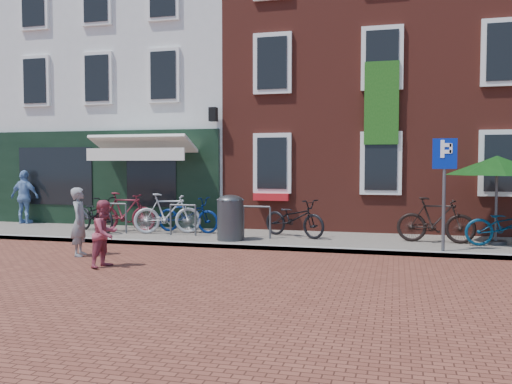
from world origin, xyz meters
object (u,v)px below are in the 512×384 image
(bicycle_3, at_px, (167,213))
(bicycle_6, at_px, (508,225))
(litter_bin, at_px, (230,215))
(parking_sign, at_px, (444,174))
(bicycle_4, at_px, (294,218))
(woman, at_px, (80,222))
(parasol, at_px, (497,162))
(bicycle_1, at_px, (125,212))
(boy, at_px, (105,234))
(cafe_person, at_px, (25,197))
(bicycle_2, at_px, (188,215))
(bicycle_5, at_px, (436,220))
(bicycle_0, at_px, (96,214))

(bicycle_3, distance_m, bicycle_6, 8.44)
(litter_bin, height_order, bicycle_6, litter_bin)
(bicycle_6, bearing_deg, parking_sign, 121.30)
(parking_sign, distance_m, bicycle_4, 3.99)
(woman, height_order, bicycle_3, woman)
(parasol, height_order, bicycle_1, parasol)
(parasol, distance_m, boy, 8.94)
(cafe_person, xyz_separation_m, bicycle_2, (5.81, -0.75, -0.35))
(parasol, height_order, bicycle_4, parasol)
(bicycle_4, bearing_deg, parking_sign, -85.87)
(woman, relative_size, bicycle_5, 0.82)
(cafe_person, height_order, bicycle_6, cafe_person)
(bicycle_6, bearing_deg, bicycle_1, 83.23)
(cafe_person, bearing_deg, boy, 139.47)
(cafe_person, bearing_deg, bicycle_2, 174.00)
(cafe_person, height_order, bicycle_5, cafe_person)
(parking_sign, xyz_separation_m, bicycle_1, (-8.31, 1.37, -1.12))
(boy, bearing_deg, bicycle_1, 33.51)
(bicycle_0, distance_m, bicycle_2, 2.59)
(woman, xyz_separation_m, bicycle_2, (1.05, 3.59, -0.15))
(bicycle_4, height_order, bicycle_6, same)
(parking_sign, bearing_deg, bicycle_5, 93.14)
(parking_sign, height_order, bicycle_4, parking_sign)
(bicycle_3, distance_m, bicycle_4, 3.45)
(bicycle_1, bearing_deg, bicycle_0, 105.82)
(parasol, height_order, bicycle_6, parasol)
(bicycle_1, xyz_separation_m, bicycle_2, (1.79, 0.24, -0.05))
(parking_sign, bearing_deg, woman, -165.34)
(parasol, distance_m, bicycle_2, 7.93)
(bicycle_2, bearing_deg, bicycle_0, 108.13)
(cafe_person, distance_m, bicycle_4, 8.86)
(bicycle_3, bearing_deg, parking_sign, -121.04)
(parasol, distance_m, bicycle_0, 10.45)
(parking_sign, bearing_deg, bicycle_6, 36.41)
(litter_bin, relative_size, bicycle_6, 0.64)
(bicycle_0, bearing_deg, boy, -116.25)
(bicycle_5, bearing_deg, bicycle_2, 90.73)
(litter_bin, bearing_deg, bicycle_4, 34.64)
(litter_bin, height_order, cafe_person, cafe_person)
(litter_bin, xyz_separation_m, bicycle_2, (-1.58, 1.15, -0.13))
(bicycle_3, bearing_deg, bicycle_0, 72.31)
(bicycle_2, bearing_deg, litter_bin, -119.09)
(bicycle_3, height_order, bicycle_4, bicycle_3)
(boy, xyz_separation_m, bicycle_0, (-2.68, 4.08, -0.06))
(bicycle_1, xyz_separation_m, bicycle_5, (8.24, -0.09, 0.00))
(bicycle_0, distance_m, bicycle_3, 2.10)
(boy, bearing_deg, litter_bin, -13.19)
(parking_sign, height_order, bicycle_6, parking_sign)
(litter_bin, bearing_deg, bicycle_3, 159.06)
(cafe_person, bearing_deg, parking_sign, 170.48)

